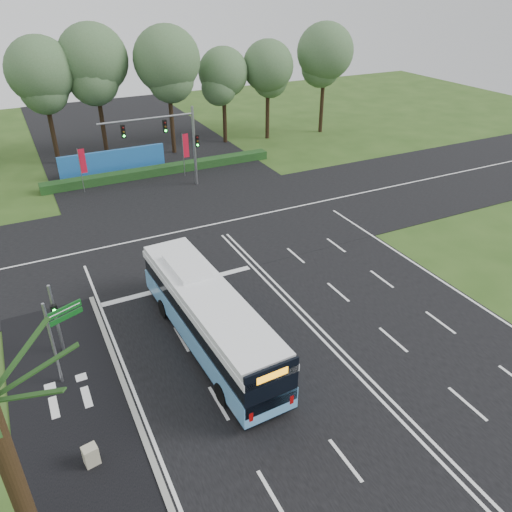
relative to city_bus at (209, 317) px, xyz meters
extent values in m
plane|color=#2B4818|center=(5.39, 1.06, -1.78)|extent=(120.00, 120.00, 0.00)
cube|color=black|center=(5.39, 1.06, -1.76)|extent=(20.00, 120.00, 0.04)
cube|color=black|center=(5.39, 13.06, -1.76)|extent=(120.00, 14.00, 0.05)
cube|color=black|center=(-7.11, -1.94, -1.75)|extent=(5.00, 18.00, 0.06)
cube|color=gray|center=(-4.71, -1.94, -1.72)|extent=(0.25, 18.00, 0.12)
cube|color=#5C9FD6|center=(0.00, 0.01, -0.68)|extent=(3.14, 12.45, 1.13)
cube|color=black|center=(0.00, 0.01, -1.20)|extent=(3.11, 12.39, 0.31)
cube|color=black|center=(0.00, 0.01, 0.34)|extent=(3.03, 12.26, 0.98)
cube|color=white|center=(0.00, 0.01, 0.96)|extent=(3.14, 12.45, 0.36)
cube|color=white|center=(0.00, 0.01, 1.32)|extent=(3.07, 11.95, 0.36)
cube|color=white|center=(-0.12, 2.58, 1.63)|extent=(1.79, 3.16, 0.26)
cube|color=black|center=(0.28, -6.09, 0.40)|extent=(2.50, 0.24, 2.26)
cube|color=orange|center=(0.28, -6.13, 1.12)|extent=(1.44, 0.13, 0.36)
cylinder|color=black|center=(-1.37, 3.45, -1.25)|extent=(0.34, 1.08, 1.07)
cylinder|color=black|center=(1.04, 3.56, -1.25)|extent=(0.34, 1.08, 1.07)
cylinder|color=black|center=(-1.02, -3.95, -1.25)|extent=(0.34, 1.08, 1.07)
cylinder|color=black|center=(1.39, -3.84, -1.25)|extent=(0.34, 1.08, 1.07)
cylinder|color=gray|center=(-6.85, 2.88, 0.20)|extent=(0.16, 0.16, 3.97)
cube|color=black|center=(-6.85, 2.70, 0.94)|extent=(0.33, 0.23, 0.45)
sphere|color=#19F233|center=(-6.85, 2.60, 0.94)|extent=(0.16, 0.16, 0.16)
cylinder|color=gray|center=(-7.24, 0.61, 0.46)|extent=(0.13, 0.13, 4.48)
cube|color=#0E4E16|center=(-6.46, 0.93, 1.92)|extent=(1.58, 0.70, 0.34)
cube|color=#0E4E16|center=(-6.46, 0.93, 1.52)|extent=(1.58, 0.70, 0.25)
cube|color=white|center=(-6.46, 0.90, 1.92)|extent=(1.46, 0.61, 0.04)
cube|color=#B0AA8D|center=(-6.83, -4.62, -1.32)|extent=(0.63, 0.55, 0.93)
cylinder|color=gray|center=(-2.09, 24.17, 0.19)|extent=(0.06, 0.06, 3.94)
cube|color=red|center=(-1.81, 24.19, 1.02)|extent=(0.53, 0.07, 2.10)
cylinder|color=gray|center=(7.11, 23.96, 0.28)|extent=(0.06, 0.06, 4.13)
cube|color=red|center=(7.41, 23.98, 1.15)|extent=(0.55, 0.08, 2.20)
cylinder|color=#382614|center=(-9.11, -6.94, 1.82)|extent=(0.60, 0.60, 7.20)
cylinder|color=gray|center=(7.39, 21.56, 1.72)|extent=(0.24, 0.24, 7.00)
cylinder|color=gray|center=(3.39, 21.56, 4.62)|extent=(8.00, 0.16, 0.16)
cube|color=black|center=(4.89, 21.56, 3.82)|extent=(0.32, 0.28, 1.05)
cube|color=black|center=(1.39, 21.56, 3.82)|extent=(0.32, 0.28, 1.05)
cube|color=black|center=(7.64, 21.56, 2.22)|extent=(0.32, 0.28, 1.05)
cube|color=#133414|center=(5.39, 25.56, -1.38)|extent=(22.00, 1.20, 0.80)
cube|color=#2063B2|center=(1.39, 28.06, -0.68)|extent=(10.00, 0.30, 2.20)
cylinder|color=black|center=(-3.04, 33.14, 2.46)|extent=(0.44, 0.44, 8.49)
sphere|color=#3E5D37|center=(-3.04, 33.14, 7.16)|extent=(6.26, 6.26, 6.26)
cylinder|color=black|center=(1.85, 33.38, 2.77)|extent=(0.44, 0.44, 9.11)
sphere|color=#3E5D37|center=(1.85, 33.38, 7.80)|extent=(6.71, 6.71, 6.71)
cylinder|color=black|center=(8.54, 31.34, 2.68)|extent=(0.44, 0.44, 8.92)
sphere|color=#3E5D37|center=(8.54, 31.34, 7.61)|extent=(6.57, 6.57, 6.57)
cylinder|color=black|center=(14.95, 32.39, 1.81)|extent=(0.44, 0.44, 7.19)
sphere|color=#3E5D37|center=(14.95, 32.39, 5.78)|extent=(5.30, 5.30, 5.30)
cylinder|color=black|center=(19.98, 31.71, 2.00)|extent=(0.44, 0.44, 7.57)
sphere|color=#3E5D37|center=(19.98, 31.71, 6.18)|extent=(5.58, 5.58, 5.58)
cylinder|color=black|center=(26.97, 31.21, 2.54)|extent=(0.44, 0.44, 8.64)
sphere|color=#3E5D37|center=(26.97, 31.21, 7.31)|extent=(6.37, 6.37, 6.37)
camera|label=1|loc=(-6.92, -19.07, 14.94)|focal=35.00mm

